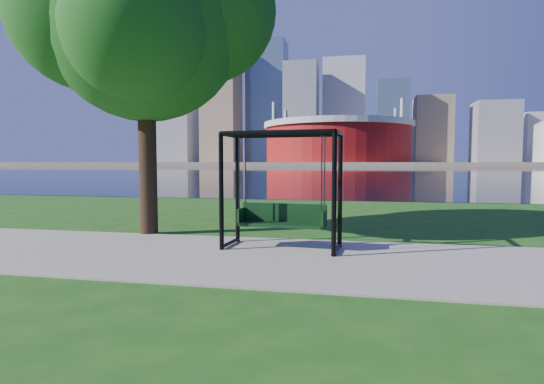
# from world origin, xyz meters

# --- Properties ---
(ground) EXTENTS (900.00, 900.00, 0.00)m
(ground) POSITION_xyz_m (0.00, 0.00, 0.00)
(ground) COLOR #1E5114
(ground) RESTS_ON ground
(path) EXTENTS (120.00, 4.00, 0.03)m
(path) POSITION_xyz_m (0.00, -0.50, 0.01)
(path) COLOR #9E937F
(path) RESTS_ON ground
(river) EXTENTS (900.00, 180.00, 0.02)m
(river) POSITION_xyz_m (0.00, 102.00, 0.01)
(river) COLOR black
(river) RESTS_ON ground
(far_bank) EXTENTS (900.00, 228.00, 2.00)m
(far_bank) POSITION_xyz_m (0.00, 306.00, 1.00)
(far_bank) COLOR #937F60
(far_bank) RESTS_ON ground
(stadium) EXTENTS (83.00, 83.00, 32.00)m
(stadium) POSITION_xyz_m (-10.00, 235.00, 14.23)
(stadium) COLOR maroon
(stadium) RESTS_ON far_bank
(skyline) EXTENTS (392.00, 66.00, 96.50)m
(skyline) POSITION_xyz_m (-4.27, 319.39, 35.89)
(skyline) COLOR gray
(skyline) RESTS_ON far_bank
(swing) EXTENTS (2.47, 1.21, 2.45)m
(swing) POSITION_xyz_m (0.01, 0.40, 1.18)
(swing) COLOR black
(swing) RESTS_ON ground
(park_tree) EXTENTS (6.30, 5.69, 7.83)m
(park_tree) POSITION_xyz_m (-3.71, 1.67, 5.44)
(park_tree) COLOR black
(park_tree) RESTS_ON ground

